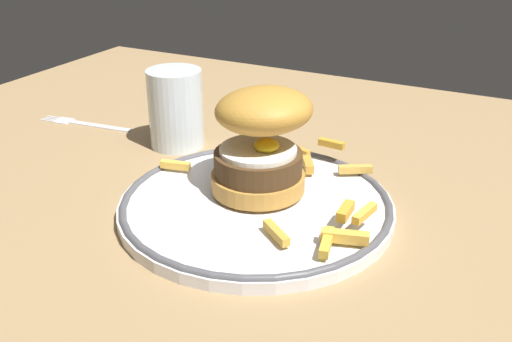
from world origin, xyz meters
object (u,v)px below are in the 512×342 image
burger (264,139)px  fork (83,123)px  dinner_plate (256,204)px  water_glass (176,114)px

burger → fork: burger is taller
dinner_plate → fork: size_ratio=1.93×
dinner_plate → water_glass: size_ratio=2.81×
fork → dinner_plate: bearing=-18.6°
water_glass → burger: bearing=-27.1°
dinner_plate → burger: (-0.36, 2.50, 6.18)cm
water_glass → fork: (-16.10, 0.13, -4.07)cm
burger → water_glass: size_ratio=1.31×
water_glass → fork: water_glass is taller
dinner_plate → burger: size_ratio=2.14×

